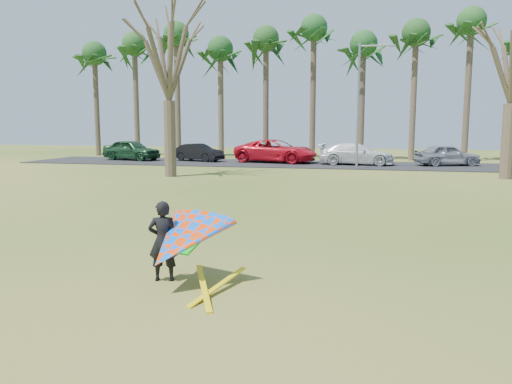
% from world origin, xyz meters
% --- Properties ---
extents(ground, '(100.00, 100.00, 0.00)m').
position_xyz_m(ground, '(0.00, 0.00, 0.00)').
color(ground, '#265211').
rests_on(ground, ground).
extents(parking_strip, '(46.00, 7.00, 0.06)m').
position_xyz_m(parking_strip, '(0.00, 25.00, 0.03)').
color(parking_strip, black).
rests_on(parking_strip, ground).
extents(palm_0, '(4.84, 4.84, 10.84)m').
position_xyz_m(palm_0, '(-22.00, 31.00, 9.17)').
color(palm_0, '#463A2A').
rests_on(palm_0, ground).
extents(palm_1, '(4.84, 4.84, 11.54)m').
position_xyz_m(palm_1, '(-18.00, 31.00, 9.85)').
color(palm_1, '#4D402E').
rests_on(palm_1, ground).
extents(palm_2, '(4.84, 4.84, 12.24)m').
position_xyz_m(palm_2, '(-14.00, 31.00, 10.52)').
color(palm_2, '#47382A').
rests_on(palm_2, ground).
extents(palm_3, '(4.84, 4.84, 10.84)m').
position_xyz_m(palm_3, '(-10.00, 31.00, 9.17)').
color(palm_3, brown).
rests_on(palm_3, ground).
extents(palm_4, '(4.84, 4.84, 11.54)m').
position_xyz_m(palm_4, '(-6.00, 31.00, 9.85)').
color(palm_4, '#47392B').
rests_on(palm_4, ground).
extents(palm_5, '(4.84, 4.84, 12.24)m').
position_xyz_m(palm_5, '(-2.00, 31.00, 10.52)').
color(palm_5, '#4D3E2E').
rests_on(palm_5, ground).
extents(palm_6, '(4.84, 4.84, 10.84)m').
position_xyz_m(palm_6, '(2.00, 31.00, 9.17)').
color(palm_6, '#493C2B').
rests_on(palm_6, ground).
extents(palm_7, '(4.84, 4.84, 11.54)m').
position_xyz_m(palm_7, '(6.00, 31.00, 9.85)').
color(palm_7, '#4A3C2C').
rests_on(palm_7, ground).
extents(palm_8, '(4.84, 4.84, 12.24)m').
position_xyz_m(palm_8, '(10.00, 31.00, 10.52)').
color(palm_8, brown).
rests_on(palm_8, ground).
extents(bare_tree_left, '(6.60, 6.60, 9.70)m').
position_xyz_m(bare_tree_left, '(-8.00, 15.00, 6.92)').
color(bare_tree_left, '#493B2C').
rests_on(bare_tree_left, ground).
extents(streetlight, '(2.28, 0.18, 8.00)m').
position_xyz_m(streetlight, '(2.16, 22.00, 4.46)').
color(streetlight, gray).
rests_on(streetlight, ground).
extents(car_0, '(5.05, 2.84, 1.62)m').
position_xyz_m(car_0, '(-15.82, 25.56, 0.87)').
color(car_0, '#193F22').
rests_on(car_0, parking_strip).
extents(car_1, '(4.33, 2.59, 1.35)m').
position_xyz_m(car_1, '(-10.22, 25.73, 0.73)').
color(car_1, black).
rests_on(car_1, parking_strip).
extents(car_2, '(6.58, 3.97, 1.71)m').
position_xyz_m(car_2, '(-4.08, 25.80, 0.91)').
color(car_2, red).
rests_on(car_2, parking_strip).
extents(car_3, '(5.36, 2.37, 1.53)m').
position_xyz_m(car_3, '(1.86, 25.04, 0.83)').
color(car_3, white).
rests_on(car_3, parking_strip).
extents(car_4, '(4.69, 3.03, 1.49)m').
position_xyz_m(car_4, '(8.02, 25.66, 0.80)').
color(car_4, gray).
rests_on(car_4, parking_strip).
extents(kite_flyer, '(2.13, 2.39, 2.02)m').
position_xyz_m(kite_flyer, '(-0.29, -2.79, 0.84)').
color(kite_flyer, black).
rests_on(kite_flyer, ground).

